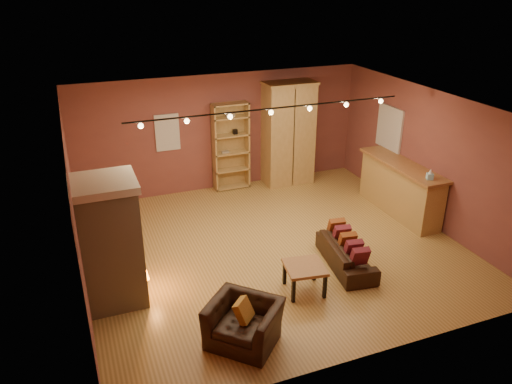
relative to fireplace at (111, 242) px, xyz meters
name	(u,v)px	position (x,y,z in m)	size (l,w,h in m)	color
floor	(273,247)	(3.04, 0.60, -1.06)	(7.00, 7.00, 0.00)	olive
ceiling	(276,107)	(3.04, 0.60, 1.74)	(7.00, 7.00, 0.00)	brown
back_wall	(221,132)	(3.04, 3.85, 0.34)	(7.00, 0.02, 2.80)	brown
left_wall	(75,212)	(-0.46, 0.60, 0.34)	(0.02, 6.50, 2.80)	brown
right_wall	(429,158)	(6.54, 0.60, 0.34)	(0.02, 6.50, 2.80)	brown
fireplace	(111,242)	(0.00, 0.00, 0.00)	(1.01, 0.98, 2.12)	#C6B489
back_window	(167,132)	(1.74, 3.83, 0.49)	(0.56, 0.04, 0.86)	silver
bookcase	(230,145)	(3.22, 3.74, 0.03)	(0.87, 0.34, 2.14)	tan
armoire	(288,133)	(4.67, 3.52, 0.22)	(1.26, 0.71, 2.56)	tan
bar_counter	(400,188)	(6.24, 1.03, -0.47)	(0.64, 2.42, 1.16)	tan
tissue_box	(430,175)	(6.19, 0.11, 0.19)	(0.15, 0.15, 0.21)	#94D2EC
right_window	(390,128)	(6.51, 2.00, 0.59)	(0.05, 0.90, 1.00)	silver
loveseat	(346,249)	(4.02, -0.48, -0.73)	(0.69, 1.64, 0.70)	black
armchair	(244,317)	(1.58, -1.73, -0.63)	(1.15, 1.15, 0.86)	black
coffee_table	(305,270)	(2.95, -0.92, -0.65)	(0.73, 0.73, 0.49)	#9C6638
track_rail	(271,111)	(3.04, 0.80, 1.62)	(5.20, 0.09, 0.13)	black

